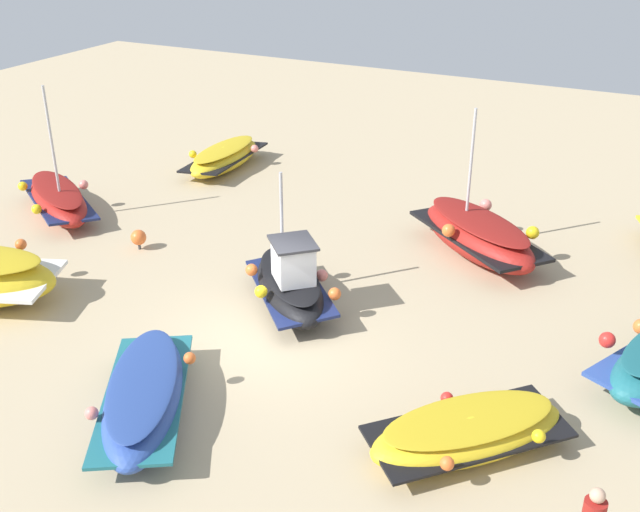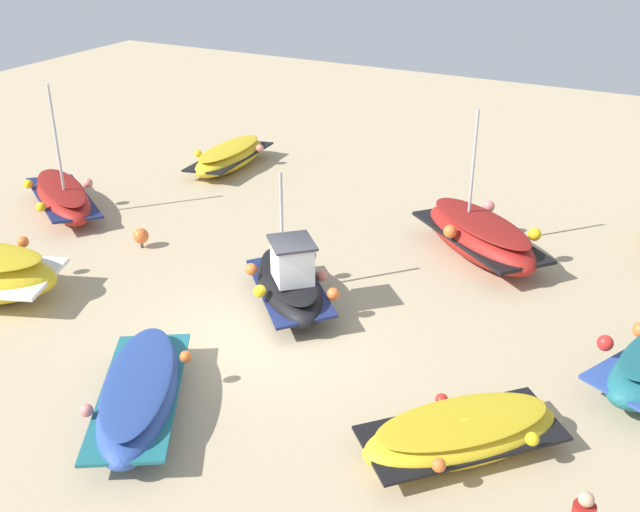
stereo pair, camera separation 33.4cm
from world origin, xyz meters
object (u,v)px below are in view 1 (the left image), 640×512
object	(u,v)px
fishing_boat_7	(144,395)
fishing_boat_6	(468,432)
fishing_boat_0	(290,284)
mooring_buoy_1	(138,237)
fishing_boat_2	(58,199)
fishing_boat_5	(224,157)
fishing_boat_4	(478,235)

from	to	relation	value
fishing_boat_7	fishing_boat_6	bearing A→B (deg)	-103.55
fishing_boat_7	fishing_boat_0	bearing A→B (deg)	-35.82
mooring_buoy_1	fishing_boat_2	bearing A→B (deg)	-13.69
fishing_boat_2	fishing_boat_7	world-z (taller)	fishing_boat_2
fishing_boat_2	fishing_boat_5	bearing A→B (deg)	-78.00
fishing_boat_6	mooring_buoy_1	world-z (taller)	fishing_boat_6
fishing_boat_4	mooring_buoy_1	world-z (taller)	fishing_boat_4
fishing_boat_5	fishing_boat_7	world-z (taller)	fishing_boat_7
fishing_boat_0	fishing_boat_5	world-z (taller)	fishing_boat_0
mooring_buoy_1	fishing_boat_0	bearing A→B (deg)	170.23
mooring_buoy_1	fishing_boat_7	bearing A→B (deg)	129.60
fishing_boat_6	fishing_boat_0	bearing A→B (deg)	-77.48
fishing_boat_5	fishing_boat_6	size ratio (longest dim) A/B	1.08
fishing_boat_2	fishing_boat_5	world-z (taller)	fishing_boat_2
fishing_boat_4	mooring_buoy_1	bearing A→B (deg)	-117.70
fishing_boat_6	fishing_boat_5	bearing A→B (deg)	-88.36
fishing_boat_6	mooring_buoy_1	xyz separation A→B (m)	(10.61, -4.07, -0.04)
fishing_boat_7	fishing_boat_2	bearing A→B (deg)	21.34
fishing_boat_5	fishing_boat_7	bearing A→B (deg)	23.48
fishing_boat_6	fishing_boat_7	size ratio (longest dim) A/B	0.86
fishing_boat_4	fishing_boat_7	bearing A→B (deg)	-72.69
fishing_boat_2	fishing_boat_5	distance (m)	6.21
fishing_boat_4	fishing_boat_5	size ratio (longest dim) A/B	1.12
fishing_boat_0	fishing_boat_6	distance (m)	6.20
fishing_boat_0	fishing_boat_6	bearing A→B (deg)	15.91
fishing_boat_5	fishing_boat_2	bearing A→B (deg)	-24.77
fishing_boat_2	mooring_buoy_1	world-z (taller)	fishing_boat_2
fishing_boat_7	mooring_buoy_1	bearing A→B (deg)	9.02
fishing_boat_2	mooring_buoy_1	distance (m)	3.92
fishing_boat_0	fishing_boat_5	size ratio (longest dim) A/B	0.90
fishing_boat_0	fishing_boat_7	bearing A→B (deg)	-48.67
fishing_boat_0	fishing_boat_4	world-z (taller)	fishing_boat_4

